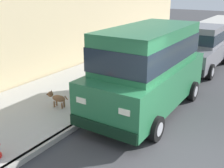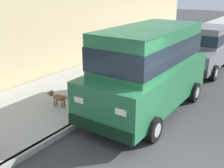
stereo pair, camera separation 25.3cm
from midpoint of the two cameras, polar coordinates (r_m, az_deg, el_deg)
The scene contains 6 objects.
curb at distance 7.40m, azimuth -8.75°, elevation -8.77°, with size 0.16×64.00×0.14m, color gray.
sidewalk at distance 8.60m, azimuth -17.86°, elevation -5.32°, with size 3.60×64.00×0.14m, color #A8A59E.
car_green_van at distance 7.99m, azimuth 6.72°, elevation 3.79°, with size 2.16×4.91×2.52m.
car_grey_sedan at distance 13.07m, azimuth 17.38°, elevation 7.46°, with size 2.06×4.61×1.92m.
dog_brown at distance 8.35m, azimuth -12.30°, elevation -2.84°, with size 0.75×0.27×0.49m.
building_facade at distance 13.50m, azimuth -5.60°, elevation 12.89°, with size 0.50×20.00×3.94m, color tan.
Camera 1 is at (1.11, -4.86, 3.59)m, focal length 43.69 mm.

